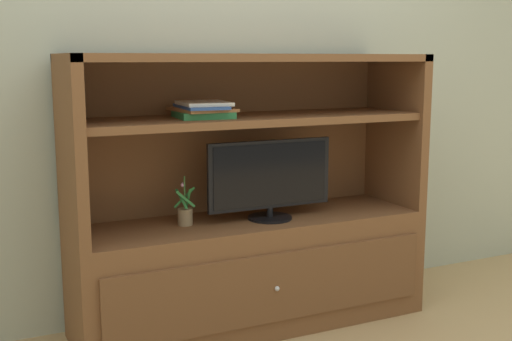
% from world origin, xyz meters
% --- Properties ---
extents(painted_rear_wall, '(6.00, 0.10, 2.80)m').
position_xyz_m(painted_rear_wall, '(0.00, 0.75, 1.40)').
color(painted_rear_wall, '#ADB29E').
rests_on(painted_rear_wall, ground_plane).
extents(media_console, '(1.79, 0.55, 1.36)m').
position_xyz_m(media_console, '(0.00, 0.41, 0.44)').
color(media_console, brown).
rests_on(media_console, ground_plane).
extents(tv_monitor, '(0.66, 0.22, 0.39)m').
position_xyz_m(tv_monitor, '(0.08, 0.35, 0.76)').
color(tv_monitor, black).
rests_on(tv_monitor, media_console).
extents(potted_plant, '(0.10, 0.11, 0.24)m').
position_xyz_m(potted_plant, '(-0.34, 0.42, 0.60)').
color(potted_plant, '#8C7251').
rests_on(potted_plant, media_console).
extents(magazine_stack, '(0.27, 0.33, 0.08)m').
position_xyz_m(magazine_stack, '(-0.25, 0.40, 1.10)').
color(magazine_stack, '#338C4C').
rests_on(magazine_stack, media_console).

